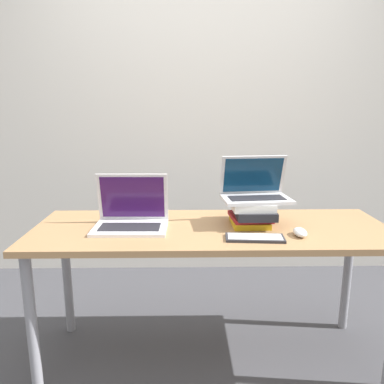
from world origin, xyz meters
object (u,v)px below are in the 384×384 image
at_px(book_stack, 251,211).
at_px(laptop_on_books, 255,191).
at_px(wireless_keyboard, 255,238).
at_px(laptop_left, 131,217).
at_px(mouse, 300,232).

height_order(book_stack, laptop_on_books, laptop_on_books).
bearing_deg(wireless_keyboard, laptop_left, 162.40).
distance_m(laptop_on_books, mouse, 0.31).
bearing_deg(mouse, wireless_keyboard, -169.66).
distance_m(laptop_left, wireless_keyboard, 0.62).
bearing_deg(laptop_left, book_stack, 3.60).
distance_m(laptop_left, mouse, 0.82).
height_order(laptop_left, laptop_on_books, laptop_on_books).
bearing_deg(mouse, book_stack, 136.92).
xyz_separation_m(book_stack, laptop_on_books, (0.02, 0.01, 0.10)).
bearing_deg(book_stack, mouse, -43.08).
distance_m(book_stack, wireless_keyboard, 0.23).
height_order(wireless_keyboard, mouse, mouse).
relative_size(laptop_left, mouse, 3.52).
bearing_deg(book_stack, laptop_on_books, 39.69).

